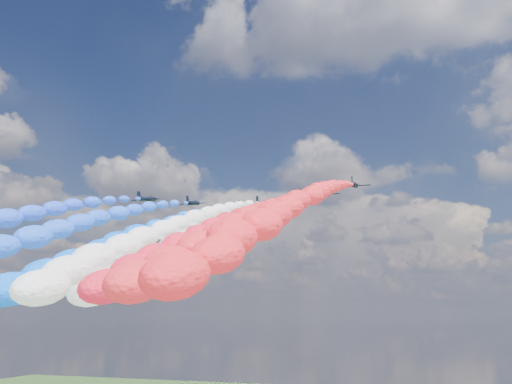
% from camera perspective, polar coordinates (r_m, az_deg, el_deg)
% --- Properties ---
extents(jet_0, '(9.17, 12.09, 4.38)m').
position_cam_1_polar(jet_0, '(172.26, -10.52, -0.66)').
color(jet_0, black).
extents(trail_0, '(5.69, 97.43, 33.88)m').
position_cam_1_polar(trail_0, '(129.14, -21.97, -3.01)').
color(trail_0, blue).
extents(jet_1, '(8.76, 11.80, 4.38)m').
position_cam_1_polar(jet_1, '(176.49, -6.11, -1.06)').
color(jet_1, black).
extents(trail_1, '(5.69, 97.43, 33.88)m').
position_cam_1_polar(trail_1, '(130.90, -15.81, -3.53)').
color(trail_1, blue).
extents(jet_2, '(8.84, 11.86, 4.38)m').
position_cam_1_polar(jet_2, '(182.42, -1.22, -1.48)').
color(jet_2, black).
extents(trail_2, '(5.69, 97.43, 33.88)m').
position_cam_1_polar(trail_2, '(134.50, -8.88, -4.05)').
color(trail_2, blue).
extents(jet_3, '(9.05, 12.01, 4.38)m').
position_cam_1_polar(jet_3, '(175.99, 0.62, -1.10)').
color(jet_3, black).
extents(trail_3, '(5.69, 97.43, 33.88)m').
position_cam_1_polar(trail_3, '(127.33, -6.74, -3.68)').
color(trail_3, white).
extents(jet_4, '(9.02, 11.98, 4.38)m').
position_cam_1_polar(jet_4, '(188.40, 1.76, -1.81)').
color(jet_4, black).
extents(trail_4, '(5.69, 97.43, 33.88)m').
position_cam_1_polar(trail_4, '(139.31, -4.56, -4.42)').
color(trail_4, white).
extents(jet_5, '(8.54, 11.64, 4.38)m').
position_cam_1_polar(jet_5, '(174.04, 4.07, -0.94)').
color(jet_5, black).
extents(trail_5, '(5.69, 97.43, 33.88)m').
position_cam_1_polar(trail_5, '(124.13, -2.06, -3.54)').
color(trail_5, red).
extents(jet_6, '(8.79, 11.82, 4.38)m').
position_cam_1_polar(jet_6, '(163.28, 6.68, -0.17)').
color(jet_6, black).
extents(trail_6, '(5.69, 97.43, 33.88)m').
position_cam_1_polar(trail_6, '(112.56, 1.11, -2.69)').
color(trail_6, red).
extents(jet_7, '(8.95, 11.94, 4.38)m').
position_cam_1_polar(jet_7, '(153.54, 9.47, 0.66)').
color(jet_7, black).
extents(trail_7, '(5.69, 97.43, 33.88)m').
position_cam_1_polar(trail_7, '(102.07, 4.75, -1.70)').
color(trail_7, red).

